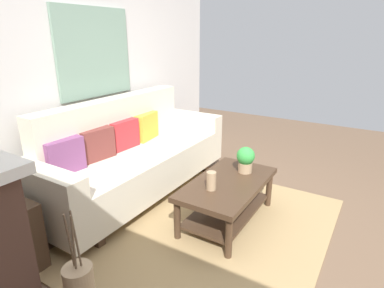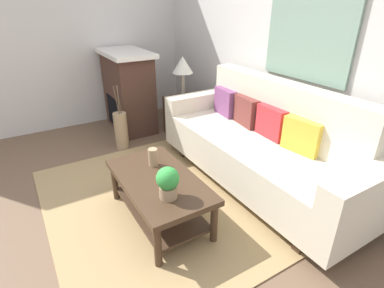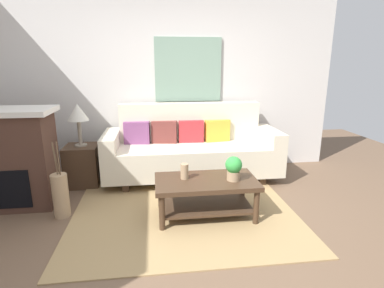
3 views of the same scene
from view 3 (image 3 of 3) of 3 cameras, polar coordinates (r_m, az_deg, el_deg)
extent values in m
plane|color=brown|center=(3.09, -0.38, -17.23)|extent=(9.01, 9.01, 0.00)
cube|color=silver|center=(4.75, -3.58, 11.32)|extent=(5.01, 0.10, 2.70)
cube|color=#A38456|center=(3.52, -1.39, -12.84)|extent=(2.48, 2.01, 0.01)
cube|color=beige|center=(4.37, 0.13, -2.74)|extent=(2.06, 0.84, 0.40)
cube|color=beige|center=(4.56, -0.39, 4.23)|extent=(2.06, 0.20, 0.56)
cube|color=beige|center=(4.35, -14.85, -1.97)|extent=(0.20, 0.84, 0.60)
cube|color=beige|center=(4.62, 14.20, -0.94)|extent=(0.20, 0.84, 0.60)
cube|color=#422D1E|center=(4.44, -11.96, -6.35)|extent=(0.08, 0.74, 0.12)
cube|color=#422D1E|center=(4.66, 11.62, -5.29)|extent=(0.08, 0.74, 0.12)
cube|color=#7A4270|center=(4.43, -10.31, 2.09)|extent=(0.37, 0.16, 0.32)
cube|color=brown|center=(4.43, -5.23, 2.25)|extent=(0.37, 0.17, 0.32)
cube|color=red|center=(4.46, -0.18, 2.40)|extent=(0.37, 0.14, 0.32)
cube|color=gold|center=(4.52, 4.76, 2.53)|extent=(0.37, 0.17, 0.32)
cube|color=#422D1E|center=(3.32, 2.66, -7.08)|extent=(1.10, 0.60, 0.05)
cube|color=#422D1E|center=(3.43, 2.60, -11.49)|extent=(0.98, 0.50, 0.02)
cylinder|color=#422D1E|center=(3.14, -5.66, -12.83)|extent=(0.06, 0.06, 0.38)
cylinder|color=#422D1E|center=(3.30, 11.97, -11.61)|extent=(0.06, 0.06, 0.38)
cylinder|color=#422D1E|center=(3.59, -5.92, -9.12)|extent=(0.06, 0.06, 0.38)
cylinder|color=#422D1E|center=(3.73, 9.46, -8.26)|extent=(0.06, 0.06, 0.38)
cylinder|color=tan|center=(3.30, -1.41, -5.15)|extent=(0.09, 0.09, 0.17)
cylinder|color=tan|center=(3.30, 7.75, -5.89)|extent=(0.14, 0.14, 0.10)
sphere|color=green|center=(3.26, 7.83, -3.89)|extent=(0.18, 0.18, 0.18)
cube|color=#422D1E|center=(4.47, -19.80, -3.77)|extent=(0.44, 0.44, 0.56)
cylinder|color=gray|center=(4.39, -20.13, -0.19)|extent=(0.16, 0.16, 0.02)
cylinder|color=gray|center=(4.36, -20.32, 1.91)|extent=(0.05, 0.05, 0.35)
cone|color=beige|center=(4.30, -20.66, 5.61)|extent=(0.28, 0.28, 0.22)
cube|color=#472D23|center=(4.09, -30.69, -2.79)|extent=(0.90, 0.50, 1.10)
cube|color=black|center=(3.94, -31.62, -7.36)|extent=(0.52, 0.02, 0.44)
cube|color=silver|center=(3.97, -31.79, 5.23)|extent=(1.02, 0.58, 0.06)
cylinder|color=tan|center=(3.66, -23.42, -8.88)|extent=(0.17, 0.17, 0.49)
cylinder|color=brown|center=(3.51, -23.81, -2.50)|extent=(0.02, 0.03, 0.36)
cylinder|color=brown|center=(3.54, -24.21, -2.43)|extent=(0.04, 0.03, 0.36)
cylinder|color=brown|center=(3.51, -24.36, -2.60)|extent=(0.02, 0.05, 0.36)
cube|color=gray|center=(4.69, -0.72, 13.76)|extent=(1.00, 0.03, 0.94)
camera|label=1|loc=(2.71, -54.35, 10.87)|focal=29.68mm
camera|label=2|loc=(3.35, 44.39, 13.90)|focal=28.12mm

